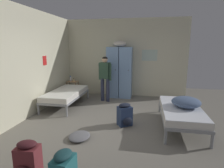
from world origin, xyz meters
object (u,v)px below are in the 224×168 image
object	(u,v)px
person_traveler	(105,75)
water_bottle	(71,79)
lotion_bottle	(74,80)
backpack_navy	(125,115)
shelf_unit	(73,87)
bedding_heap	(186,102)
backpack_maroon	(28,160)
bed_right	(181,111)
clothes_pile_grey	(79,136)
locker_bank	(120,71)
bed_left_rear	(66,94)

from	to	relation	value
person_traveler	water_bottle	world-z (taller)	person_traveler
lotion_bottle	backpack_navy	xyz separation A→B (m)	(2.22, -2.28, -0.37)
shelf_unit	bedding_heap	bearing A→B (deg)	-30.07
bedding_heap	backpack_maroon	xyz separation A→B (m)	(-2.57, -2.23, -0.35)
bed_right	backpack_maroon	xyz separation A→B (m)	(-2.47, -2.23, -0.12)
bed_right	clothes_pile_grey	distance (m)	2.40
locker_bank	clothes_pile_grey	bearing A→B (deg)	-95.67
person_traveler	bed_right	bearing A→B (deg)	-37.33
lotion_bottle	shelf_unit	bearing A→B (deg)	150.26
clothes_pile_grey	shelf_unit	bearing A→B (deg)	114.55
locker_bank	bedding_heap	world-z (taller)	locker_bank
backpack_maroon	clothes_pile_grey	bearing A→B (deg)	74.93
bed_left_rear	backpack_navy	size ratio (longest dim) A/B	3.45
bed_right	lotion_bottle	xyz separation A→B (m)	(-3.52, 2.09, 0.25)
person_traveler	backpack_maroon	distance (m)	3.99
bedding_heap	backpack_navy	xyz separation A→B (m)	(-1.40, -0.19, -0.35)
person_traveler	lotion_bottle	bearing A→B (deg)	163.04
lotion_bottle	bed_right	bearing A→B (deg)	-30.70
bed_left_rear	bed_right	size ratio (longest dim) A/B	1.00
shelf_unit	locker_bank	bearing A→B (deg)	6.64
bed_right	clothes_pile_grey	xyz separation A→B (m)	(-2.15, -1.02, -0.33)
locker_bank	bed_right	xyz separation A→B (m)	(1.82, -2.34, -0.59)
shelf_unit	water_bottle	xyz separation A→B (m)	(-0.08, 0.02, 0.32)
lotion_bottle	backpack_navy	distance (m)	3.20
backpack_navy	bedding_heap	bearing A→B (deg)	7.71
locker_bank	bed_left_rear	world-z (taller)	locker_bank
locker_bank	bed_right	size ratio (longest dim) A/B	1.09
shelf_unit	bedding_heap	xyz separation A→B (m)	(3.69, -2.13, 0.26)
bedding_heap	backpack_navy	bearing A→B (deg)	-172.29
bed_right	water_bottle	bearing A→B (deg)	149.63
lotion_bottle	backpack_maroon	bearing A→B (deg)	-76.42
backpack_maroon	person_traveler	bearing A→B (deg)	86.30
bed_right	backpack_navy	distance (m)	1.32
person_traveler	backpack_maroon	size ratio (longest dim) A/B	2.79
shelf_unit	bed_left_rear	xyz separation A→B (m)	(0.25, -1.15, 0.04)
person_traveler	shelf_unit	bearing A→B (deg)	162.33
backpack_maroon	backpack_navy	distance (m)	2.35
water_bottle	lotion_bottle	size ratio (longest dim) A/B	1.52
bed_left_rear	bedding_heap	bearing A→B (deg)	-15.99
water_bottle	person_traveler	bearing A→B (deg)	-17.47
bed_left_rear	clothes_pile_grey	bearing A→B (deg)	-59.28
bedding_heap	backpack_maroon	bearing A→B (deg)	-139.11
bed_left_rear	water_bottle	size ratio (longest dim) A/B	9.33
person_traveler	bed_left_rear	bearing A→B (deg)	-147.44
lotion_bottle	clothes_pile_grey	size ratio (longest dim) A/B	0.26
person_traveler	lotion_bottle	world-z (taller)	person_traveler
bed_left_rear	backpack_maroon	bearing A→B (deg)	-74.94
locker_bank	backpack_navy	world-z (taller)	locker_bank
bed_left_rear	bedding_heap	world-z (taller)	bedding_heap
shelf_unit	person_traveler	distance (m)	1.55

